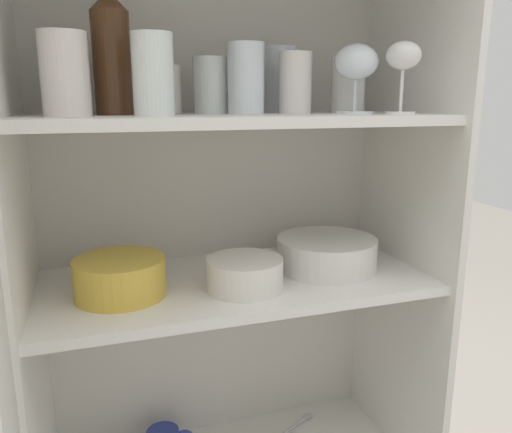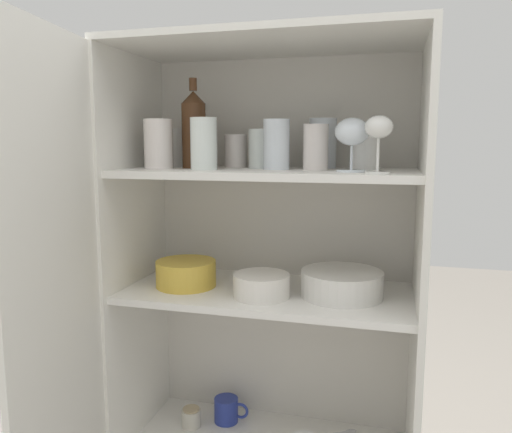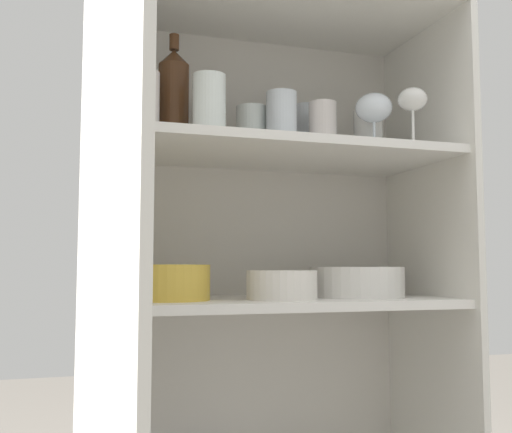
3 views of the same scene
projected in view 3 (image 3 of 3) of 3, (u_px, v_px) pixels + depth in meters
cupboard_back_panel at (248, 318)px, 1.56m from camera, size 0.85×0.02×1.48m
cupboard_side_left at (83, 330)px, 1.25m from camera, size 0.02×0.41×1.48m
cupboard_side_right at (430, 320)px, 1.49m from camera, size 0.02×0.41×1.48m
cupboard_top_panel at (271, 9)px, 1.43m from camera, size 0.85×0.41×0.02m
shelf_board_middle at (272, 303)px, 1.37m from camera, size 0.82×0.38×0.02m
shelf_board_upper at (272, 153)px, 1.40m from camera, size 0.82×0.38×0.02m
cupboard_door at (105, 358)px, 0.86m from camera, size 0.08×0.42×1.48m
tumbler_glass_0 at (251, 130)px, 1.45m from camera, size 0.07×0.07×0.11m
tumbler_glass_1 at (140, 104)px, 1.28m from camera, size 0.08×0.08×0.14m
tumbler_glass_2 at (141, 123)px, 1.40m from camera, size 0.06×0.06×0.12m
tumbler_glass_3 at (323, 128)px, 1.45m from camera, size 0.07×0.07×0.12m
tumbler_glass_4 at (368, 134)px, 1.51m from camera, size 0.07×0.07×0.12m
tumbler_glass_5 at (307, 133)px, 1.56m from camera, size 0.08×0.08×0.14m
tumbler_glass_6 at (282, 121)px, 1.42m from camera, size 0.07×0.07×0.14m
tumbler_glass_7 at (212, 133)px, 1.46m from camera, size 0.07×0.07×0.10m
tumbler_glass_8 at (209, 107)px, 1.30m from camera, size 0.07×0.07×0.14m
wine_glass_0 at (374, 110)px, 1.42m from camera, size 0.09×0.09×0.14m
wine_glass_1 at (413, 103)px, 1.38m from camera, size 0.07×0.07×0.14m
wine_bottle at (174, 96)px, 1.37m from camera, size 0.07×0.07×0.26m
plate_stack_white at (357, 282)px, 1.44m from camera, size 0.23×0.23×0.07m
mixing_bowl_large at (169, 281)px, 1.28m from camera, size 0.18×0.18×0.08m
serving_bowl_small at (282, 284)px, 1.31m from camera, size 0.16×0.16×0.06m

